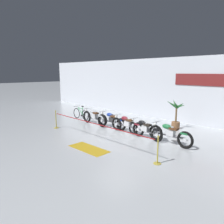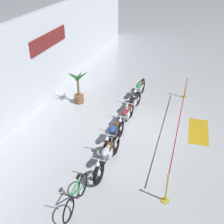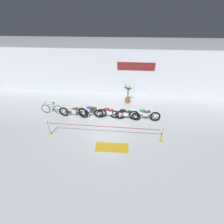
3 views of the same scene
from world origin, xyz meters
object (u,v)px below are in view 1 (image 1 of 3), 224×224
(motorcycle_silver_0, at_px, (94,117))
(motorcycle_blue_1, at_px, (112,121))
(bicycle, at_px, (81,114))
(stanchion_far_left, at_px, (79,123))
(stanchion_mid_left, at_px, (158,154))
(motorcycle_black_3, at_px, (144,129))
(motorcycle_green_4, at_px, (170,134))
(floor_banner, at_px, (89,149))
(potted_palm_left_of_row, at_px, (176,116))
(motorcycle_maroon_2, at_px, (127,125))

(motorcycle_silver_0, height_order, motorcycle_blue_1, motorcycle_silver_0)
(bicycle, bearing_deg, stanchion_far_left, -37.44)
(bicycle, bearing_deg, stanchion_mid_left, -17.15)
(motorcycle_silver_0, bearing_deg, stanchion_mid_left, -19.07)
(motorcycle_black_3, distance_m, motorcycle_green_4, 1.41)
(bicycle, distance_m, stanchion_far_left, 4.09)
(motorcycle_silver_0, bearing_deg, floor_banner, -42.48)
(motorcycle_black_3, xyz_separation_m, stanchion_far_left, (-2.52, -2.18, 0.23))
(motorcycle_silver_0, relative_size, stanchion_mid_left, 2.22)
(motorcycle_green_4, relative_size, potted_palm_left_of_row, 1.34)
(motorcycle_black_3, height_order, potted_palm_left_of_row, potted_palm_left_of_row)
(stanchion_far_left, bearing_deg, motorcycle_black_3, 40.84)
(motorcycle_blue_1, bearing_deg, motorcycle_maroon_2, -5.47)
(motorcycle_silver_0, height_order, stanchion_far_left, stanchion_far_left)
(motorcycle_black_3, bearing_deg, motorcycle_blue_1, 176.81)
(motorcycle_silver_0, distance_m, floor_banner, 4.39)
(potted_palm_left_of_row, relative_size, floor_banner, 0.88)
(bicycle, bearing_deg, motorcycle_maroon_2, -3.56)
(floor_banner, bearing_deg, motorcycle_maroon_2, 97.75)
(motorcycle_blue_1, xyz_separation_m, motorcycle_green_4, (3.93, -0.12, 0.02))
(motorcycle_blue_1, distance_m, potted_palm_left_of_row, 3.74)
(stanchion_far_left, distance_m, stanchion_mid_left, 4.81)
(motorcycle_blue_1, bearing_deg, motorcycle_black_3, -3.19)
(motorcycle_green_4, xyz_separation_m, stanchion_far_left, (-3.94, -2.20, 0.22))
(motorcycle_maroon_2, relative_size, stanchion_mid_left, 2.21)
(potted_palm_left_of_row, distance_m, floor_banner, 5.84)
(stanchion_mid_left, bearing_deg, potted_palm_left_of_row, 113.28)
(motorcycle_blue_1, distance_m, motorcycle_green_4, 3.93)
(motorcycle_blue_1, height_order, motorcycle_black_3, motorcycle_blue_1)
(motorcycle_silver_0, xyz_separation_m, stanchion_far_left, (1.37, -2.13, 0.22))
(motorcycle_maroon_2, height_order, motorcycle_black_3, motorcycle_maroon_2)
(motorcycle_maroon_2, bearing_deg, potted_palm_left_of_row, 63.59)
(motorcycle_blue_1, distance_m, stanchion_mid_left, 5.33)
(motorcycle_maroon_2, bearing_deg, stanchion_far_left, -121.28)
(motorcycle_maroon_2, xyz_separation_m, floor_banner, (0.51, -3.01, -0.46))
(motorcycle_black_3, bearing_deg, potted_palm_left_of_row, 86.66)
(motorcycle_silver_0, xyz_separation_m, bicycle, (-1.87, 0.35, -0.09))
(motorcycle_black_3, distance_m, stanchion_mid_left, 3.15)
(motorcycle_maroon_2, distance_m, stanchion_mid_left, 4.10)
(potted_palm_left_of_row, height_order, floor_banner, potted_palm_left_of_row)
(motorcycle_black_3, bearing_deg, stanchion_mid_left, -43.81)
(motorcycle_green_4, xyz_separation_m, potted_palm_left_of_row, (-1.25, 2.71, 0.30))
(bicycle, bearing_deg, motorcycle_green_4, -2.20)
(motorcycle_green_4, distance_m, bicycle, 7.18)
(motorcycle_maroon_2, relative_size, potted_palm_left_of_row, 1.35)
(motorcycle_green_4, height_order, potted_palm_left_of_row, potted_palm_left_of_row)
(motorcycle_green_4, relative_size, floor_banner, 1.18)
(stanchion_mid_left, bearing_deg, motorcycle_green_4, 111.36)
(motorcycle_maroon_2, height_order, stanchion_far_left, stanchion_far_left)
(motorcycle_black_3, relative_size, floor_banner, 1.16)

